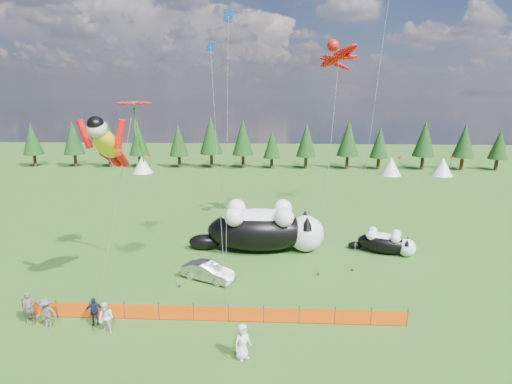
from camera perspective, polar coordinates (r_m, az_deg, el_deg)
ground at (r=26.67m, az=-5.38°, el=-14.48°), size 160.00×160.00×0.00m
safety_fence at (r=23.85m, az=-6.45°, el=-16.83°), size 22.06×0.06×1.10m
tree_line at (r=68.85m, az=-0.26°, el=6.69°), size 90.00×4.00×8.00m
festival_tents at (r=64.64m, az=9.32°, el=3.70°), size 50.00×3.20×2.80m
cat_large at (r=32.85m, az=1.16°, el=-5.17°), size 11.17×4.08×4.03m
cat_small at (r=34.24m, az=18.02°, el=-6.86°), size 5.14×3.14×1.93m
car at (r=28.46m, az=-6.85°, el=-11.21°), size 3.99×2.72×1.24m
spectator_a at (r=26.67m, az=-29.68°, el=-14.16°), size 0.80×0.71×1.84m
spectator_b at (r=23.90m, az=-20.64°, el=-16.52°), size 0.99×0.73×1.81m
spectator_c at (r=25.00m, az=-22.13°, el=-15.48°), size 1.07×0.79×1.63m
spectator_d at (r=25.66m, az=-27.77°, el=-15.10°), size 1.18×0.64×1.80m
spectator_e at (r=20.73m, az=-1.97°, el=-20.57°), size 1.07×1.03×1.85m
superhero_kite at (r=24.73m, az=-20.47°, el=6.40°), size 5.71×4.83×12.01m
gecko_kite at (r=36.84m, az=11.66°, el=18.48°), size 6.28×13.40×18.56m
flower_kite at (r=28.46m, az=-17.08°, el=11.72°), size 3.06×6.84×13.04m
diamond_kite_a at (r=30.47m, az=-6.42°, el=18.41°), size 1.78×5.86×16.99m
diamond_kite_c at (r=22.83m, az=-4.00°, el=20.97°), size 0.92×1.39×17.30m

